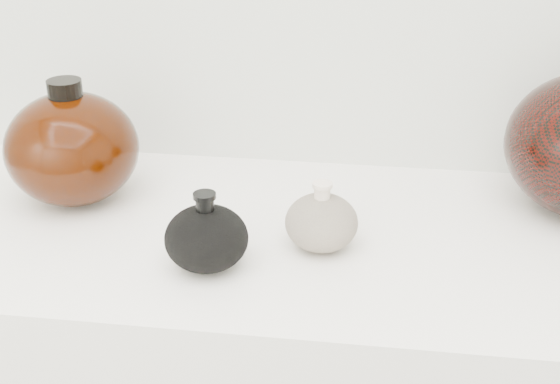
# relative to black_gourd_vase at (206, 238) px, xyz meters

# --- Properties ---
(room) EXTENTS (3.04, 2.42, 2.64)m
(room) POSITION_rel_black_gourd_vase_xyz_m (0.06, -0.57, 0.36)
(room) COLOR slate
(room) RESTS_ON ground
(black_gourd_vase) EXTENTS (0.14, 0.14, 0.11)m
(black_gourd_vase) POSITION_rel_black_gourd_vase_xyz_m (0.00, 0.00, 0.00)
(black_gourd_vase) COLOR black
(black_gourd_vase) RESTS_ON display_counter
(cream_gourd_vase) EXTENTS (0.12, 0.12, 0.10)m
(cream_gourd_vase) POSITION_rel_black_gourd_vase_xyz_m (0.14, 0.07, -0.00)
(cream_gourd_vase) COLOR beige
(cream_gourd_vase) RESTS_ON display_counter
(left_round_pot) EXTENTS (0.21, 0.21, 0.19)m
(left_round_pot) POSITION_rel_black_gourd_vase_xyz_m (-0.24, 0.17, 0.04)
(left_round_pot) COLOR black
(left_round_pot) RESTS_ON display_counter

